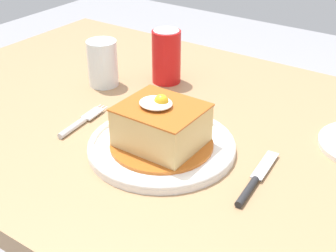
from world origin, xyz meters
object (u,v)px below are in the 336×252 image
(fork, at_px, (79,123))
(drinking_glass, at_px, (103,66))
(main_plate, at_px, (162,146))
(knife, at_px, (253,184))
(soda_can, at_px, (166,56))

(fork, xyz_separation_m, drinking_glass, (-0.09, 0.17, 0.04))
(main_plate, bearing_deg, drinking_glass, 150.78)
(knife, distance_m, soda_can, 0.43)
(main_plate, relative_size, knife, 1.60)
(fork, bearing_deg, soda_can, 85.80)
(knife, distance_m, drinking_glass, 0.48)
(main_plate, distance_m, knife, 0.18)
(fork, height_order, drinking_glass, drinking_glass)
(main_plate, distance_m, soda_can, 0.30)
(knife, height_order, soda_can, soda_can)
(main_plate, xyz_separation_m, soda_can, (-0.16, 0.25, 0.05))
(main_plate, height_order, knife, main_plate)
(soda_can, bearing_deg, fork, -94.20)
(knife, relative_size, drinking_glass, 1.58)
(main_plate, distance_m, drinking_glass, 0.31)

